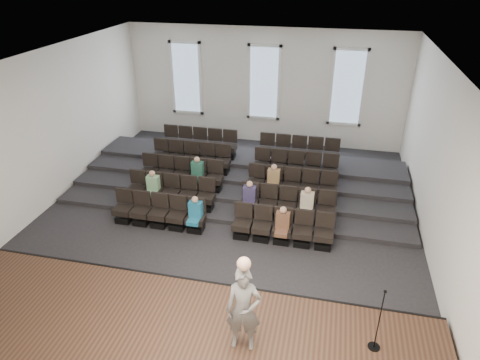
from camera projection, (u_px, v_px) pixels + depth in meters
The scene contains 14 objects.
ground at pixel (224, 223), 13.57m from camera, with size 14.00×14.00×0.00m, color black.
ceiling at pixel (221, 63), 11.25m from camera, with size 12.00×14.00×0.02m, color white.
wall_back at pixel (264, 87), 18.48m from camera, with size 12.00×0.04×5.00m, color silver.
wall_front at pixel (101, 336), 6.35m from camera, with size 12.00×0.04×5.00m, color silver.
wall_left at pixel (40, 134), 13.59m from camera, with size 0.04×14.00×5.00m, color silver.
wall_right at pixel (444, 171), 11.23m from camera, with size 0.04×14.00×5.00m, color silver.
stage at pixel (163, 343), 9.05m from camera, with size 11.80×3.60×0.50m, color #47301E.
stage_lip at pixel (190, 287), 10.58m from camera, with size 11.80×0.06×0.52m, color black.
risers at pixel (245, 174), 16.22m from camera, with size 11.80×4.80×0.60m.
seating_rows at pixel (235, 182), 14.59m from camera, with size 6.80×4.70×1.67m.
windows at pixel (264, 83), 18.32m from camera, with size 8.44×0.10×3.24m.
audience at pixel (235, 194), 13.52m from camera, with size 5.45×2.64×1.10m.
speaker at pixel (244, 310), 8.26m from camera, with size 0.69×0.45×1.90m, color slate.
mic_stand at pixel (377, 331), 8.43m from camera, with size 0.25×0.25×1.50m.
Camera 1 is at (3.02, -10.99, 7.50)m, focal length 32.00 mm.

